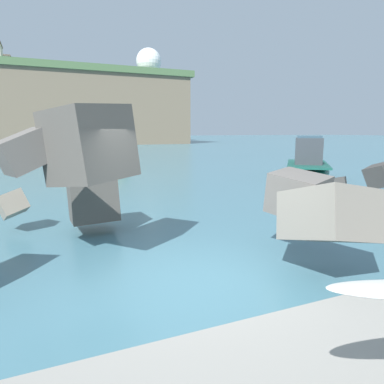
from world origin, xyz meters
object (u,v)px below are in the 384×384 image
Objects in this scene: boat_near_centre at (307,166)px; boat_near_right at (97,160)px; boat_mid_left at (74,147)px; radar_dome at (149,64)px; station_building_east at (1,67)px.

boat_near_centre reaches higher than boat_near_right.
boat_near_right is 0.87× the size of boat_mid_left.
boat_near_centre is at bearing -72.66° from boat_mid_left.
radar_dome reaches higher than boat_near_right.
radar_dome reaches higher than boat_near_centre.
radar_dome is (22.70, 43.60, 18.17)m from boat_mid_left.
boat_near_right is 0.94× the size of station_building_east.
boat_mid_left is (-9.10, 29.15, -0.03)m from boat_near_centre.
boat_near_centre is 30.53m from boat_mid_left.
station_building_east is (-9.72, 69.45, 15.96)m from boat_near_right.
boat_near_right is 0.55× the size of radar_dome.
boat_near_right is at bearing 139.11° from boat_near_centre.
station_building_east reaches higher than boat_near_right.
station_building_east reaches higher than boat_near_centre.
station_building_east is at bearing 103.96° from boat_near_centre.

